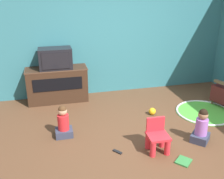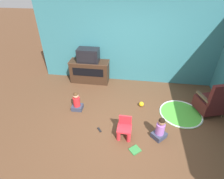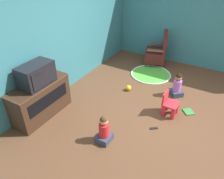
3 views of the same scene
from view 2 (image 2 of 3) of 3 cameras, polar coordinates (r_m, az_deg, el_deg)
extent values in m
plane|color=brown|center=(4.31, 4.82, -11.87)|extent=(30.00, 30.00, 0.00)
cube|color=teal|center=(5.55, 5.34, 15.02)|extent=(5.66, 0.12, 2.58)
cube|color=#382316|center=(5.82, -7.26, 5.88)|extent=(1.24, 0.46, 0.73)
cube|color=#503626|center=(5.66, -7.52, 9.04)|extent=(1.26, 0.47, 0.02)
cube|color=black|center=(5.58, -7.91, 5.56)|extent=(0.99, 0.01, 0.26)
cube|color=black|center=(5.56, -7.74, 11.05)|extent=(0.66, 0.39, 0.42)
cube|color=black|center=(5.38, -8.27, 10.22)|extent=(0.54, 0.02, 0.33)
cylinder|color=brown|center=(5.56, 29.36, -4.08)|extent=(0.04, 0.04, 0.10)
cylinder|color=brown|center=(5.27, 24.91, -4.86)|extent=(0.04, 0.04, 0.10)
cylinder|color=brown|center=(5.30, 32.19, -7.10)|extent=(0.04, 0.04, 0.10)
cylinder|color=brown|center=(4.99, 27.65, -8.12)|extent=(0.04, 0.04, 0.10)
cube|color=#4C1919|center=(5.15, 29.20, -4.14)|extent=(0.75, 0.72, 0.33)
cube|color=#4C1919|center=(4.78, 32.21, -1.60)|extent=(0.58, 0.27, 0.56)
cube|color=brown|center=(5.18, 32.35, -1.39)|extent=(0.21, 0.47, 0.05)
cube|color=brown|center=(4.85, 27.54, -2.10)|extent=(0.21, 0.47, 0.05)
cylinder|color=red|center=(3.92, 2.14, -14.67)|extent=(0.09, 0.09, 0.28)
cylinder|color=red|center=(3.91, 5.50, -15.03)|extent=(0.09, 0.09, 0.28)
cylinder|color=red|center=(4.06, 2.56, -12.49)|extent=(0.09, 0.09, 0.28)
cylinder|color=red|center=(4.05, 5.77, -12.83)|extent=(0.09, 0.09, 0.28)
cube|color=red|center=(3.90, 4.06, -12.56)|extent=(0.32, 0.30, 0.04)
cube|color=red|center=(3.90, 4.36, -9.83)|extent=(0.28, 0.04, 0.23)
cylinder|color=green|center=(4.95, 21.52, -7.28)|extent=(1.10, 1.10, 0.01)
torus|color=silver|center=(4.95, 21.53, -7.23)|extent=(1.10, 1.10, 0.04)
cube|color=#33384C|center=(4.16, 15.04, -14.18)|extent=(0.38, 0.38, 0.13)
cylinder|color=#A566BF|center=(4.02, 15.46, -12.28)|extent=(0.19, 0.19, 0.27)
sphere|color=#9E7051|center=(3.87, 15.93, -10.15)|extent=(0.15, 0.15, 0.15)
sphere|color=black|center=(3.85, 15.99, -9.87)|extent=(0.14, 0.14, 0.14)
cube|color=#33384C|center=(4.81, -11.23, -5.71)|extent=(0.28, 0.25, 0.12)
cylinder|color=red|center=(4.69, -11.48, -3.91)|extent=(0.18, 0.18, 0.26)
sphere|color=tan|center=(4.57, -11.76, -1.92)|extent=(0.15, 0.15, 0.15)
sphere|color=#472D19|center=(4.56, -11.80, -1.66)|extent=(0.14, 0.14, 0.14)
sphere|color=yellow|center=(4.88, 9.57, -4.72)|extent=(0.14, 0.14, 0.14)
cube|color=#337F3D|center=(3.87, 7.50, -18.97)|extent=(0.28, 0.28, 0.02)
cube|color=black|center=(4.21, -4.15, -12.98)|extent=(0.13, 0.15, 0.02)
camera|label=1|loc=(1.78, -79.27, -23.96)|focal=42.00mm
camera|label=3|loc=(4.25, -58.77, 16.48)|focal=35.00mm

